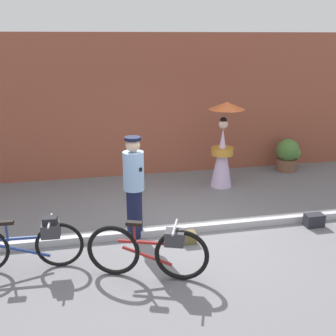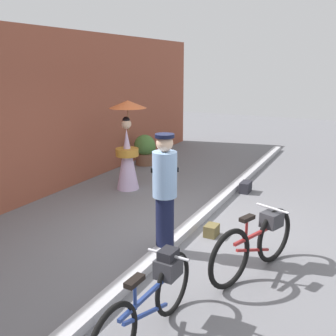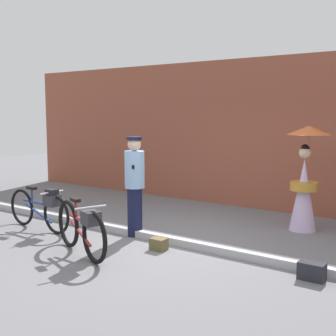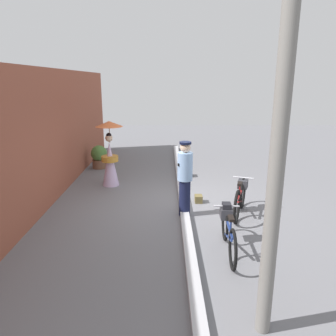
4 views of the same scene
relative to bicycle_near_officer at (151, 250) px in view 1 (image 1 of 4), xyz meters
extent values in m
plane|color=slate|center=(0.64, 1.29, -0.42)|extent=(30.00, 30.00, 0.00)
cube|color=brown|center=(0.64, 4.78, 1.24)|extent=(14.00, 0.40, 3.33)
cube|color=#B2B2B7|center=(0.64, 1.29, -0.36)|extent=(14.00, 0.20, 0.12)
torus|color=black|center=(0.41, -0.15, -0.04)|extent=(0.73, 0.32, 0.76)
torus|color=black|center=(-0.50, 0.18, -0.04)|extent=(0.73, 0.32, 0.76)
cube|color=maroon|center=(-0.05, 0.02, 0.11)|extent=(0.77, 0.31, 0.04)
cube|color=maroon|center=(-0.05, 0.02, -0.09)|extent=(0.67, 0.27, 0.26)
cylinder|color=maroon|center=(-0.21, 0.08, 0.24)|extent=(0.03, 0.03, 0.31)
cube|color=black|center=(-0.21, 0.08, 0.39)|extent=(0.24, 0.16, 0.05)
cylinder|color=silver|center=(0.32, -0.12, 0.37)|extent=(0.19, 0.46, 0.03)
cube|color=#333338|center=(0.32, -0.12, 0.22)|extent=(0.32, 0.30, 0.20)
torus|color=black|center=(-1.24, 0.57, -0.07)|extent=(0.70, 0.09, 0.69)
cube|color=navy|center=(-1.76, 0.59, 0.08)|extent=(0.87, 0.08, 0.04)
cube|color=navy|center=(-1.76, 0.59, -0.12)|extent=(0.76, 0.07, 0.27)
cylinder|color=navy|center=(-1.95, 0.60, 0.19)|extent=(0.03, 0.03, 0.29)
cube|color=black|center=(-1.95, 0.60, 0.33)|extent=(0.22, 0.10, 0.05)
cylinder|color=silver|center=(-1.35, 0.57, 0.32)|extent=(0.05, 0.48, 0.03)
cube|color=#333338|center=(-1.35, 0.57, 0.17)|extent=(0.27, 0.23, 0.20)
cube|color=black|center=(-1.35, 0.57, 0.30)|extent=(0.21, 0.17, 0.14)
cylinder|color=#141938|center=(-0.05, 1.29, 0.00)|extent=(0.26, 0.26, 0.85)
cylinder|color=#8CB2E0|center=(-0.05, 1.29, 0.74)|extent=(0.34, 0.34, 0.64)
sphere|color=#D8B293|center=(-0.05, 1.29, 1.18)|extent=(0.23, 0.23, 0.23)
cylinder|color=black|center=(-0.05, 1.29, 1.28)|extent=(0.26, 0.26, 0.05)
cube|color=black|center=(-0.05, 1.29, 0.81)|extent=(0.24, 0.34, 0.06)
cone|color=silver|center=(2.19, 3.37, 0.24)|extent=(0.48, 0.48, 1.32)
cylinder|color=#C1842D|center=(2.19, 3.37, 0.39)|extent=(0.49, 0.49, 0.16)
sphere|color=beige|center=(2.19, 3.37, 1.00)|extent=(0.21, 0.21, 0.21)
sphere|color=black|center=(2.19, 3.37, 1.07)|extent=(0.16, 0.16, 0.16)
cylinder|color=olive|center=(2.25, 3.36, 1.13)|extent=(0.02, 0.02, 0.55)
cone|color=orange|center=(2.25, 3.36, 1.40)|extent=(0.78, 0.78, 0.16)
cylinder|color=brown|center=(4.18, 4.10, -0.27)|extent=(0.50, 0.50, 0.31)
sphere|color=#4C7A38|center=(4.18, 4.10, 0.11)|extent=(0.57, 0.57, 0.57)
sphere|color=#4C7A38|center=(4.32, 4.02, 0.04)|extent=(0.31, 0.31, 0.31)
cube|color=brown|center=(0.77, 0.89, -0.33)|extent=(0.25, 0.19, 0.18)
cube|color=brown|center=(0.77, 0.83, -0.28)|extent=(0.21, 0.07, 0.07)
cube|color=#26262D|center=(3.12, 1.02, -0.31)|extent=(0.33, 0.19, 0.23)
cube|color=black|center=(3.12, 0.96, -0.25)|extent=(0.28, 0.07, 0.08)
camera|label=1|loc=(-0.84, -5.06, 2.81)|focal=44.53mm
camera|label=2|loc=(-4.52, -1.05, 2.20)|focal=41.14mm
camera|label=3|loc=(4.83, -4.53, 1.70)|focal=47.69mm
camera|label=4|loc=(-7.07, 1.70, 2.60)|focal=34.81mm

